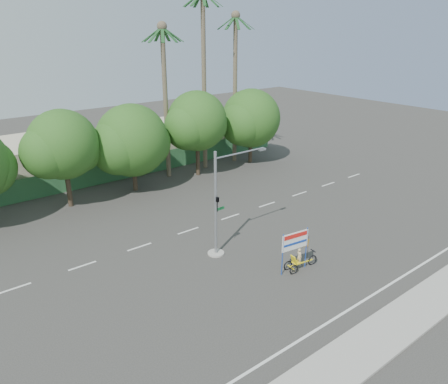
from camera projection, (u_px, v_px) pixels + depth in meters
ground at (286, 266)px, 27.33m from camera, size 120.00×120.00×0.00m
sidewalk_near at (395, 326)px, 21.83m from camera, size 50.00×2.40×0.12m
fence at (127, 168)px, 42.67m from camera, size 38.00×0.08×2.00m
building_left at (4, 167)px, 39.78m from camera, size 12.00×8.00×4.00m
building_right at (172, 139)px, 50.31m from camera, size 14.00×8.00×3.60m
tree_left at (63, 147)px, 34.56m from camera, size 6.66×5.60×8.07m
tree_center at (132, 143)px, 38.25m from camera, size 7.62×6.40×7.85m
tree_right at (197, 123)px, 42.05m from camera, size 6.90×5.80×8.36m
tree_far_right at (251, 120)px, 46.33m from camera, size 7.38×6.20×7.94m
palm_tall at (204, 65)px, 42.45m from camera, size 3.73×3.79×17.45m
palm_mid at (235, 73)px, 45.16m from camera, size 3.73×3.79×15.45m
palm_short at (165, 85)px, 40.41m from camera, size 3.73×3.79×14.45m
traffic_signal at (220, 212)px, 27.91m from camera, size 4.72×1.10×7.00m
trike_billboard at (298, 254)px, 26.54m from camera, size 2.79×0.83×2.76m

